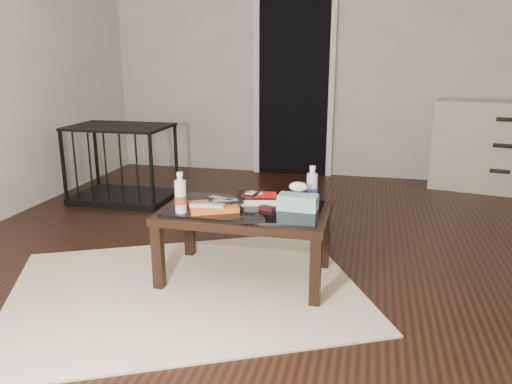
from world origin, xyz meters
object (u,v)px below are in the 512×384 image
dresser (496,146)px  water_bottle_right (312,185)px  textbook (257,198)px  tissue_box (298,202)px  pet_crate (123,176)px  water_bottle_left (180,192)px  coffee_table (245,218)px

dresser → water_bottle_right: bearing=-111.0°
textbook → tissue_box: bearing=-32.9°
pet_crate → tissue_box: pet_crate is taller
water_bottle_left → textbook: bearing=38.5°
coffee_table → textbook: (0.05, 0.13, 0.09)m
textbook → water_bottle_left: water_bottle_left is taller
water_bottle_left → coffee_table: bearing=27.2°
pet_crate → water_bottle_left: (1.21, -1.57, 0.35)m
textbook → tissue_box: (0.27, -0.10, 0.02)m
coffee_table → water_bottle_right: (0.38, 0.16, 0.18)m
tissue_box → textbook: bearing=162.5°
pet_crate → water_bottle_left: 2.02m
textbook → water_bottle_right: bearing=-6.5°
coffee_table → pet_crate: pet_crate is taller
dresser → textbook: size_ratio=5.10×
pet_crate → water_bottle_right: (1.93, -1.24, 0.35)m
coffee_table → tissue_box: (0.31, 0.03, 0.11)m
textbook → water_bottle_left: (-0.38, -0.31, 0.10)m
dresser → tissue_box: (-1.63, -2.58, 0.06)m
dresser → textbook: (-1.90, -2.48, 0.03)m
dresser → coffee_table: bearing=-115.1°
water_bottle_left → dresser: bearing=50.7°
water_bottle_right → water_bottle_left: bearing=-154.8°
pet_crate → water_bottle_left: size_ratio=3.80×
water_bottle_left → water_bottle_right: size_ratio=1.00×
textbook → water_bottle_right: size_ratio=1.05×
dresser → water_bottle_right: size_ratio=5.36×
dresser → pet_crate: dresser is taller
textbook → coffee_table: bearing=-121.0°
pet_crate → textbook: size_ratio=3.62×
water_bottle_right → textbook: bearing=-174.5°
water_bottle_right → coffee_table: bearing=-156.7°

